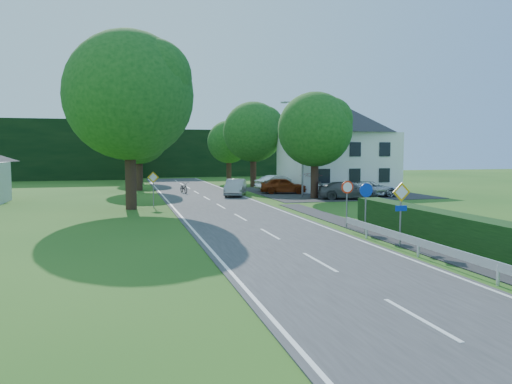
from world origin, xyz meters
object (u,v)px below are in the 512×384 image
object	(u,v)px
motorcycle	(184,187)
parked_car_grey	(347,190)
parked_car_silver_a	(278,183)
parked_car_red	(283,186)
streetlight	(301,144)
parked_car_silver_b	(370,189)
moving_car	(235,188)
parasol	(311,183)

from	to	relation	value
motorcycle	parked_car_grey	bearing A→B (deg)	-47.14
parked_car_silver_a	parked_car_red	bearing A→B (deg)	152.25
streetlight	parked_car_grey	distance (m)	5.77
parked_car_red	parked_car_silver_a	size ratio (longest dim) A/B	0.91
streetlight	parked_car_red	size ratio (longest dim) A/B	1.92
streetlight	parked_car_silver_b	xyz separation A→B (m)	(5.44, -2.00, -3.78)
parked_car_silver_a	parked_car_grey	xyz separation A→B (m)	(2.88, -9.13, -0.06)
streetlight	parked_car_silver_a	distance (m)	6.73
parked_car_silver_b	moving_car	bearing A→B (deg)	75.62
moving_car	parked_car_red	size ratio (longest dim) A/B	1.04
moving_car	parked_car_silver_a	world-z (taller)	parked_car_silver_a
moving_car	parked_car_grey	size ratio (longest dim) A/B	0.91
moving_car	motorcycle	xyz separation A→B (m)	(-3.90, 3.96, -0.20)
streetlight	parked_car_red	bearing A→B (deg)	103.13
parked_car_silver_b	parked_car_grey	bearing A→B (deg)	121.64
streetlight	parked_car_silver_a	xyz separation A→B (m)	(-0.23, 5.63, -3.67)
parked_car_silver_a	parasol	bearing A→B (deg)	-177.30
motorcycle	parked_car_red	distance (m)	9.01
parked_car_silver_a	parked_car_grey	world-z (taller)	parked_car_silver_a
streetlight	parked_car_grey	xyz separation A→B (m)	(2.65, -3.50, -3.74)
streetlight	moving_car	size ratio (longest dim) A/B	1.85
motorcycle	parked_car_silver_a	distance (m)	9.04
parked_car_grey	parked_car_silver_b	xyz separation A→B (m)	(2.79, 1.50, -0.04)
parked_car_red	parked_car_grey	size ratio (longest dim) A/B	0.88
streetlight	parked_car_silver_b	bearing A→B (deg)	-20.18
parasol	moving_car	bearing A→B (deg)	179.68
parked_car_silver_a	moving_car	bearing A→B (deg)	109.80
parked_car_silver_b	parasol	xyz separation A→B (m)	(-3.97, 3.42, 0.33)
moving_car	motorcycle	distance (m)	5.56
parked_car_red	parked_car_silver_b	size ratio (longest dim) A/B	0.90
moving_car	parked_car_grey	bearing A→B (deg)	-12.85
motorcycle	parked_car_grey	world-z (taller)	parked_car_grey
parked_car_silver_a	parked_car_silver_b	world-z (taller)	parked_car_silver_a
parked_car_silver_a	streetlight	bearing A→B (deg)	163.03
moving_car	parked_car_silver_a	xyz separation A→B (m)	(5.13, 4.17, 0.04)
streetlight	motorcycle	size ratio (longest dim) A/B	4.14
parked_car_red	parasol	world-z (taller)	parasol
parked_car_silver_a	parked_car_silver_b	size ratio (longest dim) A/B	0.98
parked_car_grey	parasol	bearing A→B (deg)	30.16
motorcycle	streetlight	bearing A→B (deg)	-40.66
motorcycle	parked_car_silver_b	distance (m)	16.47
parked_car_silver_a	parasol	xyz separation A→B (m)	(1.70, -4.21, 0.23)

